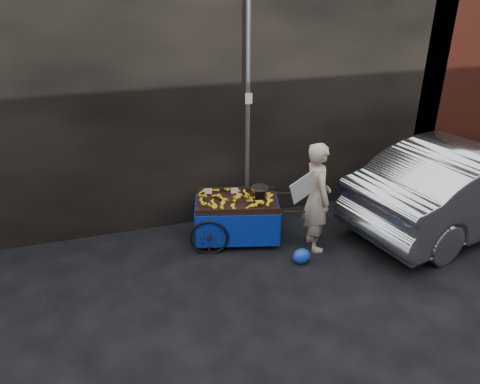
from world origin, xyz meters
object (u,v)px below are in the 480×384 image
object	(u,v)px
banana_cart	(234,206)
parked_car	(469,184)
plastic_bag	(301,256)
vendor	(317,197)

from	to	relation	value
banana_cart	parked_car	size ratio (longest dim) A/B	0.43
plastic_bag	banana_cart	bearing A→B (deg)	127.90
banana_cart	plastic_bag	bearing A→B (deg)	-37.54
vendor	banana_cart	bearing A→B (deg)	67.21
banana_cart	parked_car	bearing A→B (deg)	5.25
plastic_bag	parked_car	xyz separation A→B (m)	(3.45, 0.36, 0.67)
vendor	plastic_bag	distance (m)	1.01
banana_cart	vendor	bearing A→B (deg)	-12.98
banana_cart	vendor	distance (m)	1.43
vendor	plastic_bag	world-z (taller)	vendor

